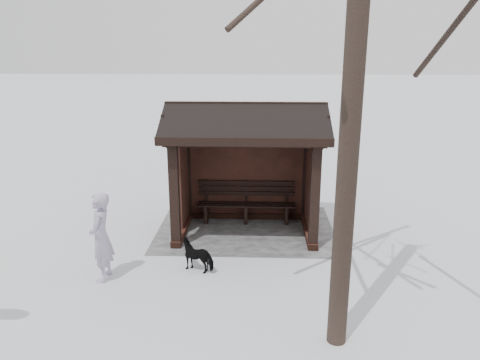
# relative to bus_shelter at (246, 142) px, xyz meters

# --- Properties ---
(ground) EXTENTS (120.00, 120.00, 0.00)m
(ground) POSITION_rel_bus_shelter_xyz_m (0.00, 0.16, -2.17)
(ground) COLOR silver
(ground) RESTS_ON ground
(trampled_patch) EXTENTS (4.20, 3.20, 0.02)m
(trampled_patch) POSITION_rel_bus_shelter_xyz_m (0.00, -0.04, -2.16)
(trampled_patch) COLOR #98999E
(trampled_patch) RESTS_ON ground
(bus_shelter) EXTENTS (3.60, 2.40, 3.09)m
(bus_shelter) POSITION_rel_bus_shelter_xyz_m (0.00, 0.00, 0.00)
(bus_shelter) COLOR #361C13
(bus_shelter) RESTS_ON ground
(pedestrian) EXTENTS (0.43, 0.64, 1.72)m
(pedestrian) POSITION_rel_bus_shelter_xyz_m (2.62, 2.58, -1.31)
(pedestrian) COLOR #B0A5C2
(pedestrian) RESTS_ON ground
(dog) EXTENTS (0.81, 0.57, 0.62)m
(dog) POSITION_rel_bus_shelter_xyz_m (0.87, 2.11, -1.85)
(dog) COLOR black
(dog) RESTS_ON ground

